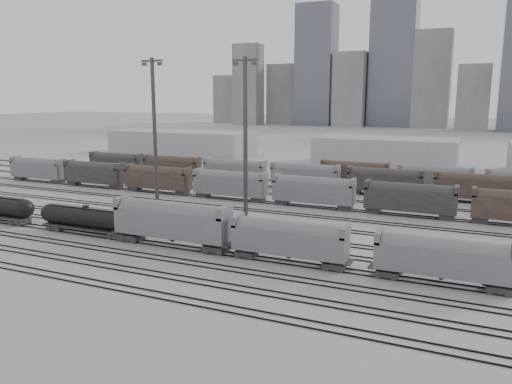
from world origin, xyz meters
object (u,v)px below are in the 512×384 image
at_px(hopper_car_a, 172,220).
at_px(hopper_car_b, 289,238).
at_px(tank_car_b, 86,218).
at_px(light_mast_c, 245,138).
at_px(hopper_car_c, 443,257).

distance_m(hopper_car_a, hopper_car_b, 16.75).
distance_m(tank_car_b, light_mast_c, 26.45).
xyz_separation_m(tank_car_b, hopper_car_a, (14.87, 0.00, 1.32)).
bearing_deg(tank_car_b, hopper_car_c, -0.00).
bearing_deg(hopper_car_c, hopper_car_a, 180.00).
xyz_separation_m(hopper_car_c, light_mast_c, (-30.18, 14.66, 10.54)).
bearing_deg(tank_car_b, hopper_car_a, 0.00).
xyz_separation_m(tank_car_b, light_mast_c, (18.91, 14.66, 11.28)).
height_order(tank_car_b, hopper_car_a, hopper_car_a).
distance_m(tank_car_b, hopper_car_c, 49.10).
relative_size(hopper_car_a, hopper_car_b, 1.17).
bearing_deg(light_mast_c, hopper_car_b, -49.09).
xyz_separation_m(tank_car_b, hopper_car_c, (49.09, -0.00, 0.74)).
xyz_separation_m(hopper_car_a, hopper_car_c, (34.22, -0.00, -0.58)).
height_order(hopper_car_b, light_mast_c, light_mast_c).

